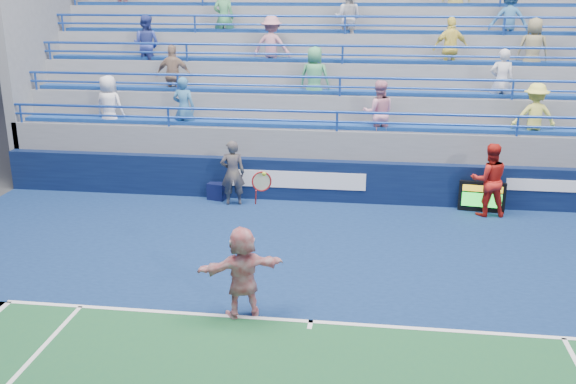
# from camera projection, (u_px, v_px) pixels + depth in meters

# --- Properties ---
(ground) EXTENTS (120.00, 120.00, 0.00)m
(ground) POSITION_uv_depth(u_px,v_px,m) (311.00, 323.00, 10.85)
(ground) COLOR #333538
(sponsor_wall) EXTENTS (18.00, 0.32, 1.10)m
(sponsor_wall) POSITION_uv_depth(u_px,v_px,m) (335.00, 181.00, 16.82)
(sponsor_wall) COLOR #091233
(sponsor_wall) RESTS_ON ground
(bleacher_stand) EXTENTS (18.00, 5.60, 6.13)m
(bleacher_stand) POSITION_uv_depth(u_px,v_px,m) (343.00, 116.00, 20.07)
(bleacher_stand) COLOR slate
(bleacher_stand) RESTS_ON ground
(serve_speed_board) EXTENTS (1.14, 0.25, 0.79)m
(serve_speed_board) POSITION_uv_depth(u_px,v_px,m) (482.00, 197.00, 16.07)
(serve_speed_board) COLOR black
(serve_speed_board) RESTS_ON ground
(judge_chair) EXTENTS (0.55, 0.56, 0.82)m
(judge_chair) POSITION_uv_depth(u_px,v_px,m) (218.00, 189.00, 17.11)
(judge_chair) COLOR #0B1037
(judge_chair) RESTS_ON ground
(tennis_player) EXTENTS (1.57, 1.06, 2.61)m
(tennis_player) POSITION_uv_depth(u_px,v_px,m) (243.00, 272.00, 10.86)
(tennis_player) COLOR white
(tennis_player) RESTS_ON ground
(line_judge) EXTENTS (0.70, 0.54, 1.72)m
(line_judge) POSITION_uv_depth(u_px,v_px,m) (233.00, 173.00, 16.47)
(line_judge) COLOR black
(line_judge) RESTS_ON ground
(ball_girl) EXTENTS (0.96, 0.78, 1.83)m
(ball_girl) POSITION_uv_depth(u_px,v_px,m) (489.00, 180.00, 15.67)
(ball_girl) COLOR red
(ball_girl) RESTS_ON ground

